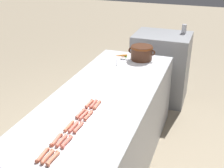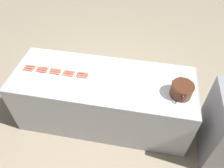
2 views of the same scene
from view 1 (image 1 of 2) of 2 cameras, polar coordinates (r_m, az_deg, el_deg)
name	(u,v)px [view 1 (image 1 of 2)]	position (r m, az deg, el deg)	size (l,w,h in m)	color
ground_plane	(105,165)	(3.22, -1.32, -15.52)	(20.00, 20.00, 0.00)	gray
griddle_counter	(105,131)	(2.95, -1.40, -9.14)	(0.90, 2.41, 0.86)	#9EA0A5
back_cabinet	(160,67)	(4.35, 9.45, 3.21)	(0.78, 0.63, 1.00)	gray
hot_dog_0	(42,155)	(1.99, -13.45, -13.33)	(0.03, 0.15, 0.03)	#D46F51
hot_dog_1	(56,140)	(2.11, -10.85, -10.63)	(0.03, 0.15, 0.03)	#CE6C52
hot_dog_2	(69,126)	(2.24, -8.41, -8.12)	(0.03, 0.15, 0.03)	#D46F4D
hot_dog_3	(80,113)	(2.38, -6.21, -5.75)	(0.03, 0.15, 0.03)	#CF6852
hot_dog_4	(89,103)	(2.52, -4.46, -3.81)	(0.03, 0.15, 0.03)	#D1664C
hot_dog_5	(47,156)	(1.97, -12.51, -13.65)	(0.03, 0.15, 0.03)	#CB7052
hot_dog_6	(62,141)	(2.09, -9.79, -10.86)	(0.03, 0.15, 0.03)	#CB6853
hot_dog_7	(73,127)	(2.22, -7.59, -8.29)	(0.03, 0.15, 0.03)	#D46755
hot_dog_8	(84,115)	(2.36, -5.56, -6.01)	(0.03, 0.15, 0.03)	#D66855
hot_dog_9	(94,104)	(2.51, -3.63, -3.89)	(0.03, 0.15, 0.03)	#CC6552
hot_dog_10	(53,158)	(1.95, -11.48, -14.02)	(0.04, 0.15, 0.03)	#CA7152
hot_dog_11	(67,141)	(2.08, -8.85, -11.04)	(0.03, 0.15, 0.03)	#D46350
hot_dog_12	(78,127)	(2.21, -6.61, -8.40)	(0.03, 0.15, 0.03)	#CC6752
hot_dog_13	(88,115)	(2.35, -4.66, -6.14)	(0.03, 0.15, 0.03)	#CF674F
hot_dog_14	(97,105)	(2.50, -2.96, -4.10)	(0.03, 0.15, 0.03)	#CB6A4F
bean_pot	(142,52)	(3.53, 5.81, 6.25)	(0.33, 0.27, 0.17)	#472616
serving_spoon	(121,60)	(3.52, 1.75, 4.75)	(0.12, 0.27, 0.02)	#B7B7BC
carrot	(121,55)	(3.64, 1.70, 5.61)	(0.18, 0.08, 0.03)	orange
soda_can	(184,29)	(4.29, 13.92, 10.43)	(0.07, 0.07, 0.13)	#BCBCC1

